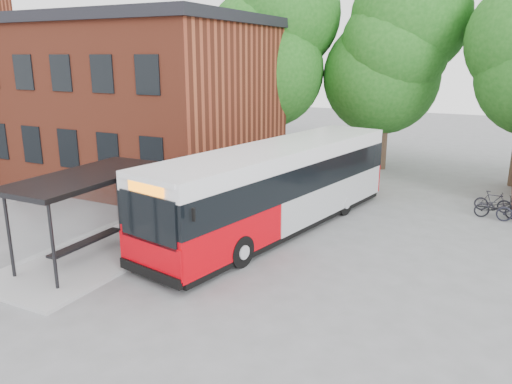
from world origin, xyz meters
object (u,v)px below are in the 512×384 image
at_px(city_bus, 278,188).
at_px(bicycle_0, 497,207).
at_px(bicycle_1, 493,201).
at_px(bus_shelter, 90,217).

relative_size(city_bus, bicycle_0, 7.16).
bearing_deg(bicycle_1, city_bus, 132.74).
height_order(bicycle_0, bicycle_1, bicycle_0).
distance_m(bicycle_0, bicycle_1, 0.95).
height_order(bus_shelter, bicycle_0, bus_shelter).
bearing_deg(bicycle_0, bicycle_1, -0.63).
relative_size(city_bus, bicycle_1, 8.63).
height_order(city_bus, bicycle_0, city_bus).
bearing_deg(bicycle_1, bicycle_0, -165.05).
distance_m(bus_shelter, city_bus, 6.92).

